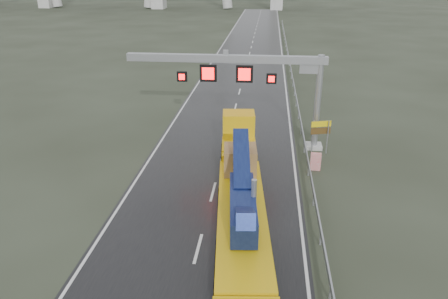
# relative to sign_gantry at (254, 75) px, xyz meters

# --- Properties ---
(road) EXTENTS (11.00, 200.00, 0.02)m
(road) POSITION_rel_sign_gantry_xyz_m (-2.10, 22.01, -5.60)
(road) COLOR black
(road) RESTS_ON ground
(guardrail) EXTENTS (0.20, 140.00, 1.40)m
(guardrail) POSITION_rel_sign_gantry_xyz_m (4.00, 12.01, -4.91)
(guardrail) COLOR gray
(guardrail) RESTS_ON ground
(sign_gantry) EXTENTS (14.90, 1.20, 7.42)m
(sign_gantry) POSITION_rel_sign_gantry_xyz_m (0.00, 0.00, 0.00)
(sign_gantry) COLOR #ACABA7
(sign_gantry) RESTS_ON ground
(heavy_haul_truck) EXTENTS (4.04, 17.49, 4.07)m
(heavy_haul_truck) POSITION_rel_sign_gantry_xyz_m (-0.39, -8.29, -4.03)
(heavy_haul_truck) COLOR gold
(heavy_haul_truck) RESTS_ON ground
(exit_sign_pair) EXTENTS (1.47, 0.47, 2.59)m
(exit_sign_pair) POSITION_rel_sign_gantry_xyz_m (5.08, -0.99, -3.80)
(exit_sign_pair) COLOR #A0A3A9
(exit_sign_pair) RESTS_ON ground
(striped_barrier) EXTENTS (0.75, 0.46, 1.21)m
(striped_barrier) POSITION_rel_sign_gantry_xyz_m (4.54, -3.99, -5.01)
(striped_barrier) COLOR red
(striped_barrier) RESTS_ON ground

